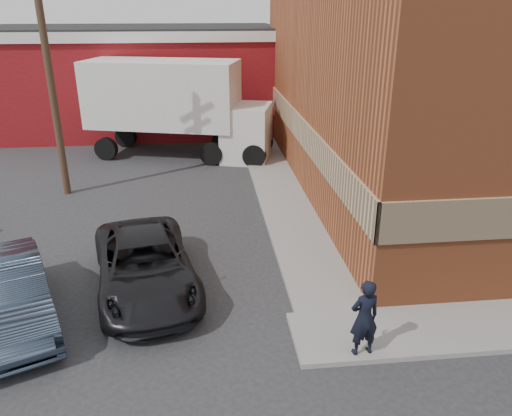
{
  "coord_description": "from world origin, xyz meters",
  "views": [
    {
      "loc": [
        -2.26,
        -9.6,
        6.75
      ],
      "look_at": [
        -0.92,
        2.64,
        1.69
      ],
      "focal_mm": 35.0,
      "sensor_mm": 36.0,
      "label": 1
    }
  ],
  "objects_px": {
    "brick_building": "(483,62)",
    "sedan": "(9,294)",
    "suv_a": "(145,265)",
    "box_truck": "(181,103)",
    "man": "(364,318)",
    "warehouse": "(134,78)",
    "utility_pole": "(48,66)"
  },
  "relations": [
    {
      "from": "brick_building",
      "to": "suv_a",
      "type": "xyz_separation_m",
      "value": [
        -12.32,
        -7.4,
        -3.98
      ]
    },
    {
      "from": "utility_pole",
      "to": "sedan",
      "type": "xyz_separation_m",
      "value": [
        0.8,
        -8.5,
        -4.0
      ]
    },
    {
      "from": "suv_a",
      "to": "brick_building",
      "type": "bearing_deg",
      "value": 19.8
    },
    {
      "from": "sedan",
      "to": "suv_a",
      "type": "bearing_deg",
      "value": -2.59
    },
    {
      "from": "suv_a",
      "to": "box_truck",
      "type": "distance_m",
      "value": 12.16
    },
    {
      "from": "utility_pole",
      "to": "sedan",
      "type": "distance_m",
      "value": 9.43
    },
    {
      "from": "brick_building",
      "to": "sedan",
      "type": "relative_size",
      "value": 4.05
    },
    {
      "from": "utility_pole",
      "to": "man",
      "type": "bearing_deg",
      "value": -51.82
    },
    {
      "from": "utility_pole",
      "to": "man",
      "type": "xyz_separation_m",
      "value": [
        8.29,
        -10.55,
        -3.78
      ]
    },
    {
      "from": "sedan",
      "to": "man",
      "type": "bearing_deg",
      "value": -38.64
    },
    {
      "from": "brick_building",
      "to": "man",
      "type": "height_order",
      "value": "brick_building"
    },
    {
      "from": "sedan",
      "to": "suv_a",
      "type": "distance_m",
      "value": 3.08
    },
    {
      "from": "man",
      "to": "suv_a",
      "type": "bearing_deg",
      "value": -43.48
    },
    {
      "from": "brick_building",
      "to": "utility_pole",
      "type": "height_order",
      "value": "brick_building"
    },
    {
      "from": "suv_a",
      "to": "utility_pole",
      "type": "bearing_deg",
      "value": 105.2
    },
    {
      "from": "warehouse",
      "to": "man",
      "type": "bearing_deg",
      "value": -72.5
    },
    {
      "from": "brick_building",
      "to": "sedan",
      "type": "xyz_separation_m",
      "value": [
        -15.2,
        -8.5,
        -3.94
      ]
    },
    {
      "from": "brick_building",
      "to": "suv_a",
      "type": "distance_m",
      "value": 14.91
    },
    {
      "from": "suv_a",
      "to": "box_truck",
      "type": "xyz_separation_m",
      "value": [
        0.65,
        12.0,
        1.83
      ]
    },
    {
      "from": "man",
      "to": "sedan",
      "type": "bearing_deg",
      "value": -24.53
    },
    {
      "from": "warehouse",
      "to": "sedan",
      "type": "relative_size",
      "value": 3.62
    },
    {
      "from": "warehouse",
      "to": "box_truck",
      "type": "distance_m",
      "value": 7.0
    },
    {
      "from": "man",
      "to": "sedan",
      "type": "distance_m",
      "value": 7.77
    },
    {
      "from": "suv_a",
      "to": "box_truck",
      "type": "bearing_deg",
      "value": 75.71
    },
    {
      "from": "man",
      "to": "sedan",
      "type": "height_order",
      "value": "man"
    },
    {
      "from": "utility_pole",
      "to": "suv_a",
      "type": "distance_m",
      "value": 9.21
    },
    {
      "from": "man",
      "to": "warehouse",
      "type": "bearing_deg",
      "value": -81.73
    },
    {
      "from": "brick_building",
      "to": "warehouse",
      "type": "relative_size",
      "value": 1.12
    },
    {
      "from": "brick_building",
      "to": "warehouse",
      "type": "xyz_separation_m",
      "value": [
        -14.5,
        11.0,
        -1.87
      ]
    },
    {
      "from": "utility_pole",
      "to": "sedan",
      "type": "bearing_deg",
      "value": -84.63
    },
    {
      "from": "brick_building",
      "to": "man",
      "type": "xyz_separation_m",
      "value": [
        -7.7,
        -10.55,
        -3.72
      ]
    },
    {
      "from": "sedan",
      "to": "box_truck",
      "type": "relative_size",
      "value": 0.49
    }
  ]
}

